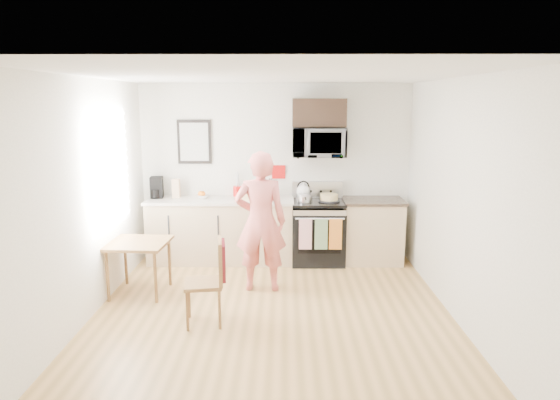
{
  "coord_description": "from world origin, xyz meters",
  "views": [
    {
      "loc": [
        0.13,
        -5.12,
        2.35
      ],
      "look_at": [
        0.08,
        1.0,
        1.13
      ],
      "focal_mm": 32.0,
      "sensor_mm": 36.0,
      "label": 1
    }
  ],
  "objects_px": {
    "range": "(318,233)",
    "person": "(261,222)",
    "microwave": "(319,142)",
    "cake": "(329,198)",
    "chair": "(215,270)",
    "dining_table": "(139,248)"
  },
  "relations": [
    {
      "from": "microwave",
      "to": "cake",
      "type": "distance_m",
      "value": 0.81
    },
    {
      "from": "dining_table",
      "to": "chair",
      "type": "height_order",
      "value": "chair"
    },
    {
      "from": "chair",
      "to": "cake",
      "type": "xyz_separation_m",
      "value": [
        1.38,
        2.04,
        0.38
      ]
    },
    {
      "from": "microwave",
      "to": "dining_table",
      "type": "bearing_deg",
      "value": -149.4
    },
    {
      "from": "microwave",
      "to": "chair",
      "type": "xyz_separation_m",
      "value": [
        -1.23,
        -2.19,
        -1.17
      ]
    },
    {
      "from": "dining_table",
      "to": "cake",
      "type": "relative_size",
      "value": 2.24
    },
    {
      "from": "chair",
      "to": "person",
      "type": "bearing_deg",
      "value": 58.14
    },
    {
      "from": "person",
      "to": "dining_table",
      "type": "distance_m",
      "value": 1.53
    },
    {
      "from": "chair",
      "to": "range",
      "type": "bearing_deg",
      "value": 51.51
    },
    {
      "from": "microwave",
      "to": "cake",
      "type": "xyz_separation_m",
      "value": [
        0.15,
        -0.15,
        -0.79
      ]
    },
    {
      "from": "range",
      "to": "microwave",
      "type": "distance_m",
      "value": 1.33
    },
    {
      "from": "chair",
      "to": "cake",
      "type": "distance_m",
      "value": 2.49
    },
    {
      "from": "chair",
      "to": "microwave",
      "type": "bearing_deg",
      "value": 52.73
    },
    {
      "from": "chair",
      "to": "dining_table",
      "type": "bearing_deg",
      "value": 133.56
    },
    {
      "from": "person",
      "to": "cake",
      "type": "xyz_separation_m",
      "value": [
        0.94,
        1.05,
        0.1
      ]
    },
    {
      "from": "dining_table",
      "to": "person",
      "type": "bearing_deg",
      "value": 5.64
    },
    {
      "from": "microwave",
      "to": "person",
      "type": "xyz_separation_m",
      "value": [
        -0.79,
        -1.2,
        -0.88
      ]
    },
    {
      "from": "range",
      "to": "person",
      "type": "distance_m",
      "value": 1.42
    },
    {
      "from": "microwave",
      "to": "dining_table",
      "type": "distance_m",
      "value": 2.9
    },
    {
      "from": "chair",
      "to": "cake",
      "type": "height_order",
      "value": "cake"
    },
    {
      "from": "person",
      "to": "cake",
      "type": "relative_size",
      "value": 5.63
    },
    {
      "from": "range",
      "to": "microwave",
      "type": "xyz_separation_m",
      "value": [
        -0.0,
        0.1,
        1.32
      ]
    }
  ]
}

